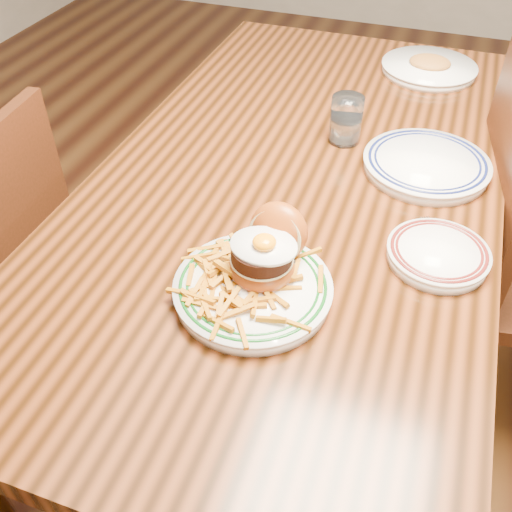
% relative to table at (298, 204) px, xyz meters
% --- Properties ---
extents(floor, '(6.00, 6.00, 0.00)m').
position_rel_table_xyz_m(floor, '(0.00, 0.00, -0.66)').
color(floor, black).
rests_on(floor, ground).
extents(table, '(0.85, 1.60, 0.75)m').
position_rel_table_xyz_m(table, '(0.00, 0.00, 0.00)').
color(table, black).
rests_on(table, floor).
extents(main_plate, '(0.27, 0.28, 0.13)m').
position_rel_table_xyz_m(main_plate, '(0.03, -0.37, 0.12)').
color(main_plate, white).
rests_on(main_plate, table).
extents(side_plate, '(0.18, 0.19, 0.03)m').
position_rel_table_xyz_m(side_plate, '(0.31, -0.19, 0.10)').
color(side_plate, white).
rests_on(side_plate, table).
extents(rear_plate, '(0.27, 0.27, 0.03)m').
position_rel_table_xyz_m(rear_plate, '(0.26, 0.09, 0.10)').
color(rear_plate, white).
rests_on(rear_plate, table).
extents(water_glass, '(0.07, 0.07, 0.11)m').
position_rel_table_xyz_m(water_glass, '(0.06, 0.16, 0.14)').
color(water_glass, white).
rests_on(water_glass, table).
extents(far_plate, '(0.26, 0.26, 0.05)m').
position_rel_table_xyz_m(far_plate, '(0.20, 0.60, 0.10)').
color(far_plate, white).
rests_on(far_plate, table).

